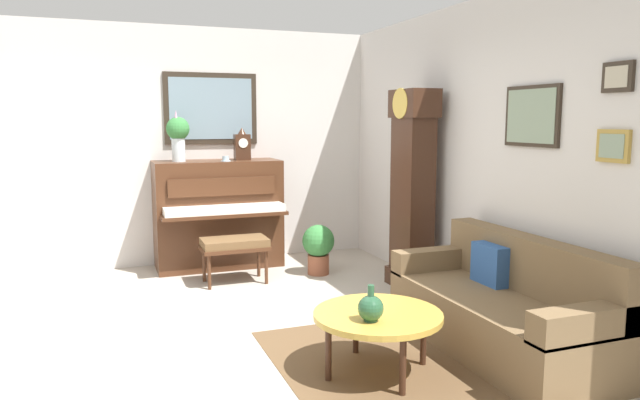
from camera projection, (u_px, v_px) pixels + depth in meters
name	position (u px, v px, depth m)	size (l,w,h in m)	color
ground_plane	(223.00, 341.00, 4.73)	(6.40, 6.00, 0.10)	#B2A899
wall_left	(178.00, 146.00, 6.94)	(0.13, 4.90, 2.80)	silver
wall_back	(481.00, 155.00, 5.34)	(5.30, 0.13, 2.80)	silver
area_rug	(394.00, 370.00, 4.05)	(2.10, 1.50, 0.01)	brown
piano	(218.00, 214.00, 6.84)	(0.87, 1.44, 1.25)	#4C2B19
piano_bench	(234.00, 245.00, 6.17)	(0.42, 0.70, 0.48)	#4C2B19
grandfather_clock	(412.00, 195.00, 5.94)	(0.52, 0.34, 2.03)	#3D2316
couch	(503.00, 309.00, 4.39)	(1.90, 0.80, 0.84)	brown
coffee_table	(378.00, 317.00, 3.97)	(0.88, 0.88, 0.43)	gold
mantel_clock	(242.00, 145.00, 6.83)	(0.13, 0.18, 0.38)	#3D2316
flower_vase	(178.00, 134.00, 6.56)	(0.26, 0.26, 0.58)	silver
teacup	(226.00, 159.00, 6.64)	(0.12, 0.12, 0.06)	#ADC6D6
green_jug	(371.00, 308.00, 3.79)	(0.17, 0.17, 0.24)	#234C33
potted_plant	(318.00, 246.00, 6.53)	(0.36, 0.36, 0.56)	#935138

